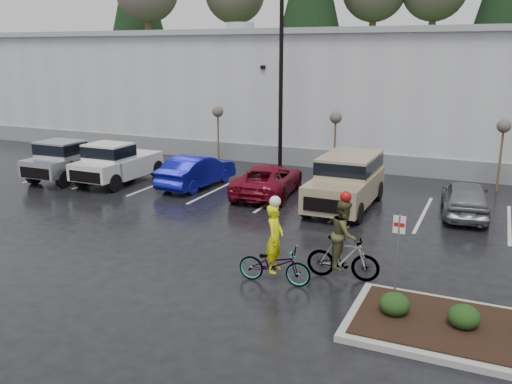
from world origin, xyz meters
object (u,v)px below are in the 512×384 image
at_px(sapling_mid, 336,121).
at_px(pickup_white, 122,161).
at_px(car_grey, 465,198).
at_px(cyclist_olive, 344,248).
at_px(lamppost, 281,59).
at_px(pickup_silver, 75,158).
at_px(car_red, 268,180).
at_px(sapling_east, 504,130).
at_px(car_blue, 197,171).
at_px(suv_tan, 345,183).
at_px(sapling_west, 218,115).
at_px(fire_lane_sign, 398,246).
at_px(cyclist_hivis, 275,257).

relative_size(sapling_mid, pickup_white, 0.62).
relative_size(car_grey, cyclist_olive, 1.63).
height_order(lamppost, pickup_silver, lamppost).
height_order(car_red, car_grey, car_grey).
bearing_deg(car_red, sapling_east, -159.09).
bearing_deg(car_blue, sapling_east, -155.16).
relative_size(sapling_east, pickup_white, 0.62).
height_order(suv_tan, car_grey, suv_tan).
height_order(car_red, cyclist_olive, cyclist_olive).
height_order(sapling_west, suv_tan, sapling_west).
relative_size(lamppost, cyclist_olive, 3.71).
height_order(sapling_west, car_blue, sapling_west).
distance_m(fire_lane_sign, suv_tan, 8.11).
bearing_deg(car_blue, lamppost, -120.65).
bearing_deg(fire_lane_sign, pickup_silver, 156.75).
height_order(car_blue, cyclist_olive, cyclist_olive).
height_order(car_red, suv_tan, suv_tan).
xyz_separation_m(fire_lane_sign, car_grey, (1.12, 8.21, -0.72)).
bearing_deg(lamppost, suv_tan, -44.30).
xyz_separation_m(fire_lane_sign, cyclist_olive, (-1.52, 0.63, -0.51)).
distance_m(pickup_silver, car_blue, 6.40).
bearing_deg(suv_tan, pickup_white, 179.36).
bearing_deg(suv_tan, lamppost, 135.70).
bearing_deg(car_red, car_grey, 174.43).
height_order(sapling_mid, car_grey, sapling_mid).
bearing_deg(car_red, sapling_mid, -114.95).
bearing_deg(car_blue, sapling_west, -69.34).
bearing_deg(cyclist_olive, pickup_silver, 61.42).
xyz_separation_m(sapling_west, cyclist_olive, (10.28, -12.17, -1.83)).
bearing_deg(lamppost, car_grey, -21.93).
distance_m(sapling_west, car_red, 7.16).
xyz_separation_m(sapling_east, car_grey, (-1.08, -4.59, -2.04)).
bearing_deg(pickup_silver, car_red, 4.87).
bearing_deg(pickup_silver, sapling_east, 16.49).
distance_m(car_blue, car_red, 3.55).
distance_m(lamppost, sapling_west, 5.07).
bearing_deg(lamppost, fire_lane_sign, -56.54).
height_order(lamppost, cyclist_hivis, lamppost).
relative_size(pickup_silver, pickup_white, 1.00).
bearing_deg(cyclist_olive, car_blue, 44.82).
xyz_separation_m(pickup_silver, suv_tan, (13.45, 0.21, 0.05)).
bearing_deg(cyclist_hivis, sapling_west, 29.34).
height_order(sapling_west, cyclist_olive, sapling_west).
xyz_separation_m(car_red, car_grey, (7.97, 0.18, 0.02)).
distance_m(sapling_mid, cyclist_hivis, 13.50).
relative_size(car_red, suv_tan, 0.95).
bearing_deg(sapling_west, suv_tan, -32.39).
bearing_deg(pickup_silver, sapling_west, 48.60).
bearing_deg(car_red, cyclist_hivis, 107.11).
xyz_separation_m(sapling_west, sapling_east, (14.00, 0.00, 0.00)).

